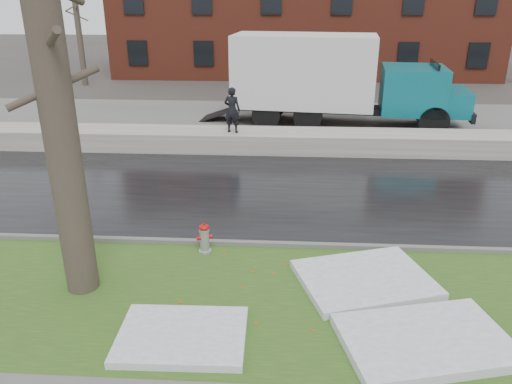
# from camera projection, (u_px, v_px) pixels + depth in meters

# --- Properties ---
(ground) EXTENTS (120.00, 120.00, 0.00)m
(ground) POSITION_uv_depth(u_px,v_px,m) (242.00, 268.00, 10.94)
(ground) COLOR #47423D
(ground) RESTS_ON ground
(verge) EXTENTS (60.00, 4.50, 0.04)m
(verge) POSITION_uv_depth(u_px,v_px,m) (236.00, 300.00, 9.78)
(verge) COLOR #2C4F1A
(verge) RESTS_ON ground
(road) EXTENTS (60.00, 7.00, 0.03)m
(road) POSITION_uv_depth(u_px,v_px,m) (255.00, 191.00, 15.10)
(road) COLOR black
(road) RESTS_ON ground
(parking_lot) EXTENTS (60.00, 9.00, 0.03)m
(parking_lot) POSITION_uv_depth(u_px,v_px,m) (267.00, 122.00, 22.96)
(parking_lot) COLOR slate
(parking_lot) RESTS_ON ground
(curb) EXTENTS (60.00, 0.15, 0.14)m
(curb) POSITION_uv_depth(u_px,v_px,m) (246.00, 244.00, 11.84)
(curb) COLOR slate
(curb) RESTS_ON ground
(snowbank) EXTENTS (60.00, 1.60, 0.75)m
(snowbank) POSITION_uv_depth(u_px,v_px,m) (262.00, 141.00, 18.85)
(snowbank) COLOR beige
(snowbank) RESTS_ON ground
(brick_building) EXTENTS (26.00, 12.00, 10.00)m
(brick_building) POSITION_uv_depth(u_px,v_px,m) (304.00, 0.00, 36.69)
(brick_building) COLOR maroon
(brick_building) RESTS_ON ground
(bg_tree_left) EXTENTS (1.40, 1.62, 6.50)m
(bg_tree_left) POSITION_uv_depth(u_px,v_px,m) (79.00, 31.00, 30.71)
(bg_tree_left) COLOR brown
(bg_tree_left) RESTS_ON ground
(bg_tree_center) EXTENTS (1.40, 1.62, 6.50)m
(bg_tree_center) POSITION_uv_depth(u_px,v_px,m) (187.00, 27.00, 34.07)
(bg_tree_center) COLOR brown
(bg_tree_center) RESTS_ON ground
(fire_hydrant) EXTENTS (0.37, 0.35, 0.74)m
(fire_hydrant) POSITION_uv_depth(u_px,v_px,m) (204.00, 237.00, 11.39)
(fire_hydrant) COLOR #AAACB2
(fire_hydrant) RESTS_ON verge
(tree) EXTENTS (1.47, 1.66, 7.88)m
(tree) POSITION_uv_depth(u_px,v_px,m) (54.00, 92.00, 8.71)
(tree) COLOR brown
(tree) RESTS_ON verge
(box_truck) EXTENTS (11.85, 3.79, 3.91)m
(box_truck) POSITION_uv_depth(u_px,v_px,m) (332.00, 78.00, 21.82)
(box_truck) COLOR black
(box_truck) RESTS_ON ground
(worker) EXTENTS (0.69, 0.53, 1.67)m
(worker) POSITION_uv_depth(u_px,v_px,m) (232.00, 110.00, 18.26)
(worker) COLOR black
(worker) RESTS_ON snowbank
(snow_patch_near) EXTENTS (3.09, 2.70, 0.16)m
(snow_patch_near) POSITION_uv_depth(u_px,v_px,m) (365.00, 279.00, 10.30)
(snow_patch_near) COLOR white
(snow_patch_near) RESTS_ON verge
(snow_patch_far) EXTENTS (2.23, 1.65, 0.14)m
(snow_patch_far) POSITION_uv_depth(u_px,v_px,m) (182.00, 336.00, 8.64)
(snow_patch_far) COLOR white
(snow_patch_far) RESTS_ON verge
(snow_patch_side) EXTENTS (3.15, 2.41, 0.18)m
(snow_patch_side) POSITION_uv_depth(u_px,v_px,m) (425.00, 341.00, 8.48)
(snow_patch_side) COLOR white
(snow_patch_side) RESTS_ON verge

